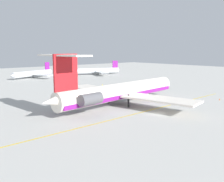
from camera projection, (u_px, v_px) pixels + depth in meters
ground at (158, 114)px, 60.19m from camera, size 352.75×352.75×0.00m
main_jetliner at (118, 91)px, 68.48m from camera, size 48.84×43.23×14.22m
airliner_mid_left at (32, 74)px, 135.11m from camera, size 26.32×26.36×8.01m
airliner_mid_right at (97, 71)px, 153.63m from camera, size 26.93×27.08×8.33m
ground_crew_near_nose at (102, 85)px, 99.77m from camera, size 0.35×0.30×1.70m
safety_cone_nose at (220, 99)px, 76.20m from camera, size 0.40×0.40×0.55m
taxiway_centreline at (148, 111)px, 63.05m from camera, size 73.26×1.34×0.01m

